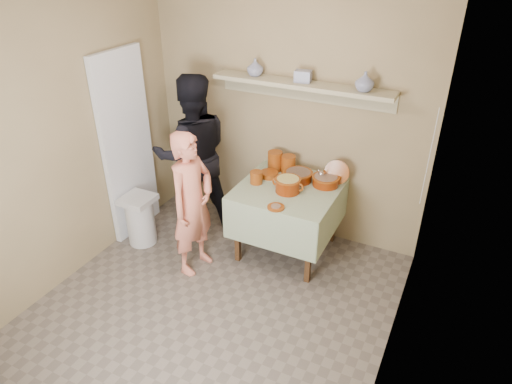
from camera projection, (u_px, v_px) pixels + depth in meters
The scene contains 22 objects.
ground at pixel (203, 321), 3.98m from camera, with size 3.50×3.50×0.00m, color #665B50.
tile_panel at pixel (127, 146), 4.80m from camera, with size 0.06×0.70×2.00m, color silver.
plate_stack_a at pixel (275, 161), 4.80m from camera, with size 0.16×0.16×0.21m, color maroon.
plate_stack_b at pixel (288, 164), 4.77m from camera, with size 0.15×0.15×0.18m, color maroon.
bowl_stack at pixel (256, 177), 4.56m from camera, with size 0.13×0.13×0.13m, color maroon.
empty_bowl at pixel (269, 174), 4.70m from camera, with size 0.19×0.19×0.05m, color maroon.
propped_lid at pixel (337, 173), 4.53m from camera, with size 0.25×0.25×0.02m, color maroon.
vase_right at pixel (365, 82), 4.04m from camera, with size 0.17×0.17×0.18m, color navy.
vase_left at pixel (255, 67), 4.49m from camera, with size 0.16×0.16×0.17m, color navy.
ceramic_box at pixel (303, 76), 4.31m from camera, with size 0.15×0.11×0.11m, color navy.
person_cook at pixel (192, 204), 4.30m from camera, with size 0.53×0.35×1.45m, color #DF7860.
person_helper at pixel (193, 155), 4.91m from camera, with size 0.85×0.67×1.76m, color black.
room_shell at pixel (190, 152), 3.19m from camera, with size 3.04×3.54×2.62m.
serving_table at pixel (288, 198), 4.57m from camera, with size 0.97×0.97×0.76m.
cazuela_meat_a at pixel (298, 175), 4.62m from camera, with size 0.30×0.30×0.10m.
cazuela_meat_b at pixel (326, 180), 4.53m from camera, with size 0.28×0.28×0.10m.
ladle at pixel (321, 174), 4.53m from camera, with size 0.08×0.26×0.19m.
cazuela_rice at pixel (288, 184), 4.40m from camera, with size 0.33×0.25×0.14m.
front_plate at pixel (276, 207), 4.16m from camera, with size 0.16×0.16×0.03m.
wall_shelf at pixel (302, 86), 4.38m from camera, with size 1.80×0.25×0.21m.
trash_bin at pixel (141, 219), 4.88m from camera, with size 0.32×0.32×0.56m.
electrical_cord at pixel (429, 158), 3.96m from camera, with size 0.01×0.05×0.90m.
Camera 1 is at (1.71, -2.41, 2.93)m, focal length 32.00 mm.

